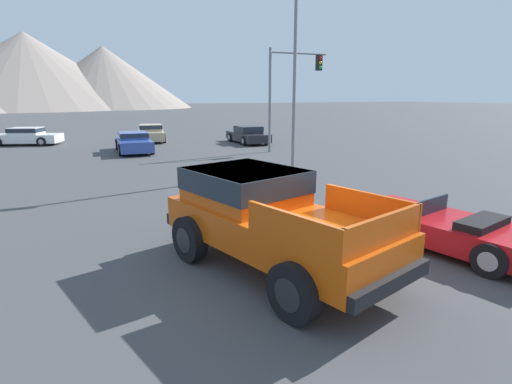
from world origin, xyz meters
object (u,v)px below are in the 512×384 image
at_px(orange_pickup_truck, 266,213).
at_px(parked_car_white, 26,136).
at_px(parked_car_tan, 151,133).
at_px(street_lamp_post, 295,57).
at_px(traffic_light_main, 291,81).
at_px(parked_car_blue, 134,142).
at_px(red_convertible_car, 448,229).
at_px(parked_car_dark, 248,134).

relative_size(orange_pickup_truck, parked_car_white, 1.12).
height_order(orange_pickup_truck, parked_car_tan, orange_pickup_truck).
bearing_deg(parked_car_white, street_lamp_post, -123.46).
xyz_separation_m(orange_pickup_truck, traffic_light_main, (8.70, 15.01, 3.11)).
bearing_deg(parked_car_blue, street_lamp_post, 123.36).
bearing_deg(red_convertible_car, orange_pickup_truck, 155.44).
xyz_separation_m(red_convertible_car, street_lamp_post, (1.38, 9.71, 4.50)).
distance_m(parked_car_tan, traffic_light_main, 11.76).
bearing_deg(parked_car_tan, parked_car_white, -0.58).
height_order(parked_car_dark, parked_car_tan, parked_car_tan).
xyz_separation_m(orange_pickup_truck, red_convertible_car, (4.14, -0.79, -0.65)).
height_order(orange_pickup_truck, red_convertible_car, orange_pickup_truck).
height_order(red_convertible_car, parked_car_blue, parked_car_blue).
bearing_deg(parked_car_blue, orange_pickup_truck, 92.48).
height_order(orange_pickup_truck, parked_car_blue, orange_pickup_truck).
relative_size(orange_pickup_truck, parked_car_tan, 1.26).
xyz_separation_m(red_convertible_car, parked_car_tan, (-2.50, 24.51, 0.19)).
relative_size(orange_pickup_truck, red_convertible_car, 1.24).
bearing_deg(parked_car_blue, parked_car_white, -44.47).
distance_m(orange_pickup_truck, parked_car_dark, 21.31).
relative_size(red_convertible_car, parked_car_blue, 0.95).
bearing_deg(red_convertible_car, parked_car_tan, 82.10).
xyz_separation_m(orange_pickup_truck, parked_car_blue, (-0.28, 18.29, -0.48)).
bearing_deg(parked_car_blue, parked_car_tan, -107.97).
distance_m(parked_car_blue, parked_car_tan, 5.76).
bearing_deg(orange_pickup_truck, traffic_light_main, 43.33).
bearing_deg(traffic_light_main, street_lamp_post, -117.48).
distance_m(orange_pickup_truck, parked_car_white, 25.82).
bearing_deg(street_lamp_post, orange_pickup_truck, -121.80).
height_order(parked_car_tan, street_lamp_post, street_lamp_post).
relative_size(orange_pickup_truck, parked_car_dark, 1.23).
distance_m(parked_car_dark, parked_car_blue, 8.27).
relative_size(parked_car_white, traffic_light_main, 0.81).
relative_size(parked_car_tan, street_lamp_post, 0.52).
xyz_separation_m(orange_pickup_truck, parked_car_tan, (1.64, 23.72, -0.46)).
bearing_deg(street_lamp_post, traffic_light_main, 62.52).
bearing_deg(parked_car_white, orange_pickup_truck, -145.77).
xyz_separation_m(parked_car_blue, street_lamp_post, (5.81, -9.38, 4.33)).
xyz_separation_m(parked_car_white, street_lamp_post, (12.21, -16.02, 4.34)).
xyz_separation_m(traffic_light_main, street_lamp_post, (-3.17, -6.10, 0.74)).
xyz_separation_m(parked_car_white, parked_car_blue, (6.40, -6.64, 0.01)).
relative_size(parked_car_dark, street_lamp_post, 0.53).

